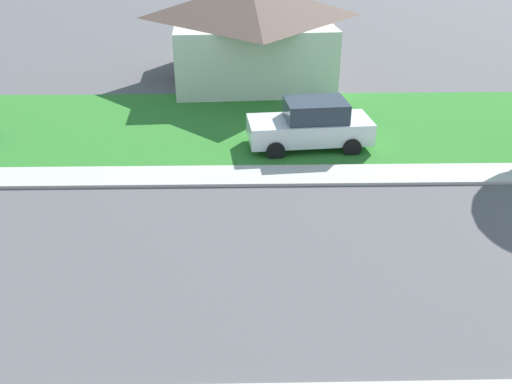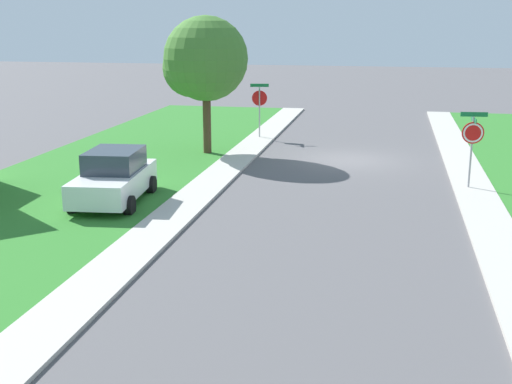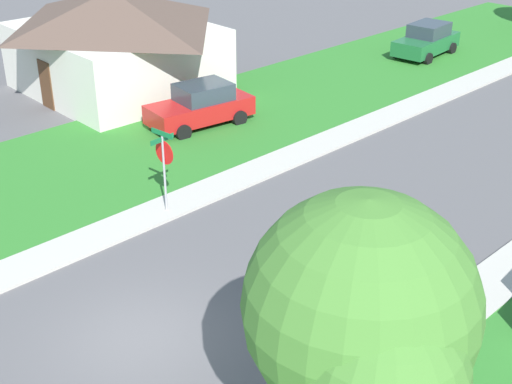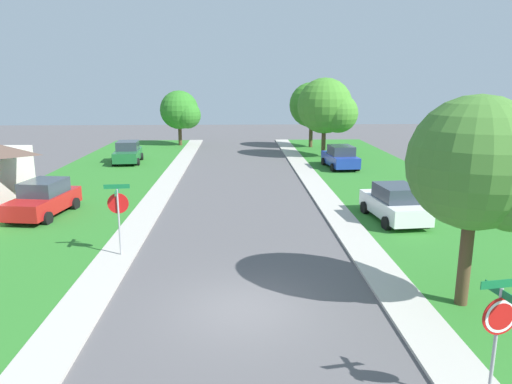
# 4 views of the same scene
# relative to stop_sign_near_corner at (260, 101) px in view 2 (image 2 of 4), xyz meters

# --- Properties ---
(ground_plane) EXTENTS (120.00, 120.00, 0.00)m
(ground_plane) POSITION_rel_stop_sign_near_corner_xyz_m (-4.78, 4.48, -1.89)
(ground_plane) COLOR #565456
(sidewalk_east) EXTENTS (1.40, 56.00, 0.10)m
(sidewalk_east) POSITION_rel_stop_sign_near_corner_xyz_m (-0.08, 16.48, -1.84)
(sidewalk_east) COLOR #B7B2A8
(sidewalk_east) RESTS_ON ground
(sidewalk_west) EXTENTS (1.40, 56.00, 0.10)m
(sidewalk_west) POSITION_rel_stop_sign_near_corner_xyz_m (-9.48, 16.48, -1.84)
(sidewalk_west) COLOR #B7B2A8
(sidewalk_west) RESTS_ON ground
(stop_sign_near_corner) EXTENTS (0.91, 0.91, 2.77)m
(stop_sign_near_corner) POSITION_rel_stop_sign_near_corner_xyz_m (0.00, 0.00, 0.00)
(stop_sign_near_corner) COLOR #9E9EA3
(stop_sign_near_corner) RESTS_ON ground
(stop_sign_far_corner) EXTENTS (0.92, 0.92, 2.77)m
(stop_sign_far_corner) POSITION_rel_stop_sign_near_corner_xyz_m (-9.30, 8.86, 0.00)
(stop_sign_far_corner) COLOR #9E9EA3
(stop_sign_far_corner) RESTS_ON ground
(car_white_driveway_right) EXTENTS (2.35, 4.45, 1.76)m
(car_white_driveway_right) POSITION_rel_stop_sign_near_corner_xyz_m (2.30, 12.99, -1.01)
(car_white_driveway_right) COLOR white
(car_white_driveway_right) RESTS_ON ground
(tree_sidewalk_mid) EXTENTS (3.95, 3.68, 6.06)m
(tree_sidewalk_mid) POSITION_rel_stop_sign_near_corner_xyz_m (1.72, 4.30, 2.21)
(tree_sidewalk_mid) COLOR #4C3823
(tree_sidewalk_mid) RESTS_ON ground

